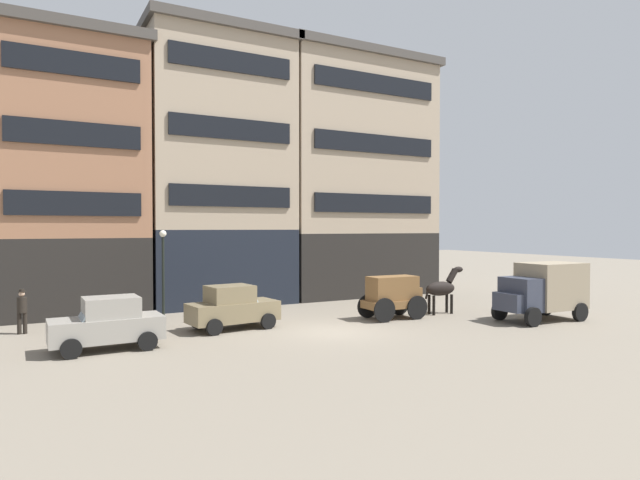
# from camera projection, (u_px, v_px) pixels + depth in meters

# --- Properties ---
(ground_plane) EXTENTS (120.00, 120.00, 0.00)m
(ground_plane) POSITION_uv_depth(u_px,v_px,m) (335.00, 332.00, 21.87)
(ground_plane) COLOR slate
(building_far_left) EXTENTS (7.29, 5.78, 13.74)m
(building_far_left) POSITION_uv_depth(u_px,v_px,m) (71.00, 174.00, 26.68)
(building_far_left) COLOR black
(building_far_left) RESTS_ON ground_plane
(building_center_left) EXTENTS (8.29, 5.78, 15.10)m
(building_center_left) POSITION_uv_depth(u_px,v_px,m) (216.00, 168.00, 30.22)
(building_center_left) COLOR black
(building_center_left) RESTS_ON ground_plane
(building_center_right) EXTENTS (10.45, 5.78, 15.14)m
(building_center_right) POSITION_uv_depth(u_px,v_px,m) (352.00, 175.00, 34.53)
(building_center_right) COLOR black
(building_center_right) RESTS_ON ground_plane
(cargo_wagon) EXTENTS (2.94, 1.58, 1.98)m
(cargo_wagon) POSITION_uv_depth(u_px,v_px,m) (393.00, 294.00, 24.96)
(cargo_wagon) COLOR brown
(cargo_wagon) RESTS_ON ground_plane
(draft_horse) EXTENTS (2.35, 0.65, 2.30)m
(draft_horse) POSITION_uv_depth(u_px,v_px,m) (442.00, 288.00, 26.37)
(draft_horse) COLOR black
(draft_horse) RESTS_ON ground_plane
(delivery_truck_near) EXTENTS (4.39, 2.22, 2.62)m
(delivery_truck_near) POSITION_uv_depth(u_px,v_px,m) (542.00, 289.00, 24.48)
(delivery_truck_near) COLOR #333847
(delivery_truck_near) RESTS_ON ground_plane
(sedan_dark) EXTENTS (3.84, 2.16, 1.83)m
(sedan_dark) POSITION_uv_depth(u_px,v_px,m) (232.00, 307.00, 22.40)
(sedan_dark) COLOR #7A6B4C
(sedan_dark) RESTS_ON ground_plane
(sedan_light) EXTENTS (3.73, 1.92, 1.83)m
(sedan_light) POSITION_uv_depth(u_px,v_px,m) (108.00, 324.00, 18.59)
(sedan_light) COLOR gray
(sedan_light) RESTS_ON ground_plane
(pedestrian_officer) EXTENTS (0.51, 0.51, 1.79)m
(pedestrian_officer) POSITION_uv_depth(u_px,v_px,m) (22.00, 309.00, 21.35)
(pedestrian_officer) COLOR black
(pedestrian_officer) RESTS_ON ground_plane
(streetlamp_curbside) EXTENTS (0.32, 0.32, 4.12)m
(streetlamp_curbside) POSITION_uv_depth(u_px,v_px,m) (163.00, 261.00, 24.83)
(streetlamp_curbside) COLOR black
(streetlamp_curbside) RESTS_ON ground_plane
(fire_hydrant_curbside) EXTENTS (0.24, 0.24, 0.83)m
(fire_hydrant_curbside) POSITION_uv_depth(u_px,v_px,m) (407.00, 292.00, 31.59)
(fire_hydrant_curbside) COLOR maroon
(fire_hydrant_curbside) RESTS_ON ground_plane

